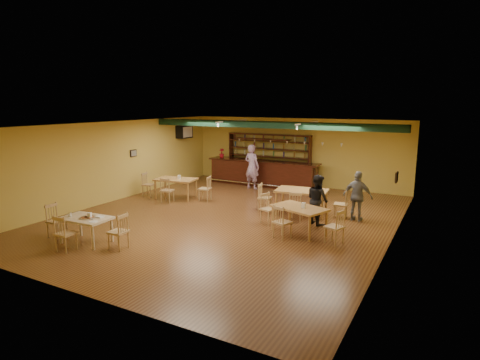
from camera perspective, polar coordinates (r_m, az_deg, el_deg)
The scene contains 22 objects.
floor at distance 13.12m, azimuth -1.56°, elevation -5.35°, with size 12.00×12.00×0.00m, color #552F18.
ceiling_beam at distance 15.10m, azimuth 3.75°, elevation 7.87°, with size 10.00×0.30×0.25m, color black.
track_rail_left at distance 16.45m, azimuth -1.12°, elevation 8.39°, with size 0.05×2.50×0.05m, color silver.
track_rail_right at distance 15.13m, azimuth 9.58°, elevation 8.01°, with size 0.05×2.50×0.05m, color silver.
ac_unit at distance 18.79m, azimuth -7.93°, elevation 6.82°, with size 0.34×0.70×0.48m, color silver.
picture_left at distance 16.51m, azimuth -14.95°, elevation 3.71°, with size 0.04×0.34×0.28m, color black.
picture_right at distance 11.64m, azimuth 21.42°, elevation 0.38°, with size 0.04×0.34×0.28m, color black.
bar_counter at distance 18.00m, azimuth 3.23°, elevation 0.99°, with size 5.18×0.85×1.13m, color black.
back_bar_hutch at distance 18.47m, azimuth 4.09°, elevation 3.05°, with size 4.00×0.40×2.28m, color black.
poinsettia at distance 18.88m, azimuth -2.63°, elevation 3.86°, with size 0.24×0.24×0.42m, color red.
dining_table_a at distance 15.84m, azimuth -9.09°, elevation -1.18°, with size 1.54×0.92×0.77m, color #AD7E3D.
dining_table_b at distance 13.55m, azimuth 8.74°, elevation -3.11°, with size 1.67×1.00×0.84m, color #AD7E3D.
dining_table_d at distance 11.66m, azimuth 8.39°, elevation -5.63°, with size 1.52×0.91×0.76m, color #AD7E3D.
near_table at distance 11.51m, azimuth -21.04°, elevation -6.66°, with size 1.30×0.84×0.70m, color #CCAF88.
pizza_tray at distance 11.34m, azimuth -20.86°, elevation -5.03°, with size 0.40×0.40×0.01m, color silver.
parmesan_shaker at distance 11.63m, azimuth -23.05°, elevation -4.56°, with size 0.07×0.07×0.11m, color #EAE5C6.
napkin_stack at distance 11.28m, azimuth -19.37°, elevation -4.97°, with size 0.20×0.15×0.03m, color white.
pizza_server at distance 11.26m, azimuth -20.22°, elevation -5.04°, with size 0.32×0.09×0.00m, color silver.
side_plate at distance 10.92m, azimuth -20.15°, elevation -5.60°, with size 0.22×0.22×0.01m, color white.
patron_bar at distance 17.25m, azimuth 1.71°, elevation 1.92°, with size 0.70×0.46×1.93m, color purple.
patron_right_a at distance 12.49m, azimuth 10.99°, elevation -2.73°, with size 0.75×0.58×1.54m, color black.
patron_right_b at distance 13.11m, azimuth 16.42°, elevation -2.23°, with size 0.93×0.39×1.59m, color slate.
Camera 1 is at (6.31, -10.89, 3.70)m, focal length 29.97 mm.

